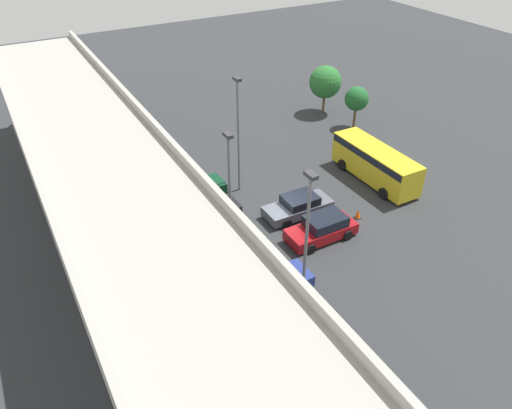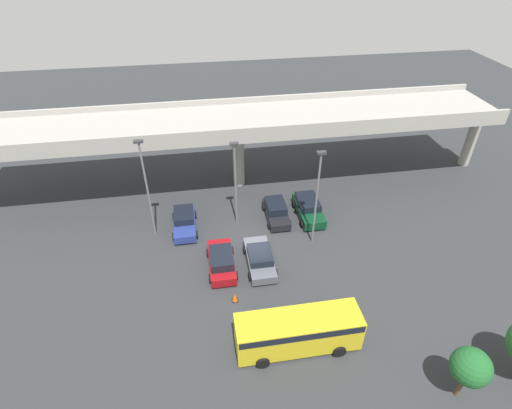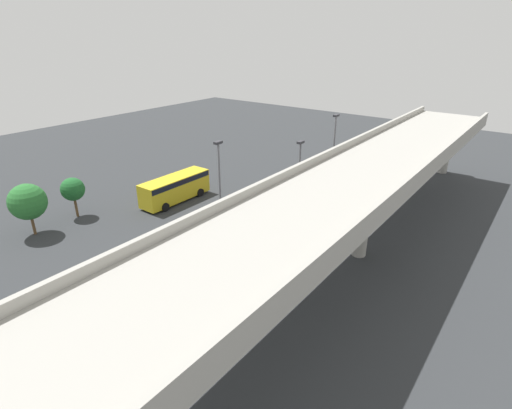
% 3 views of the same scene
% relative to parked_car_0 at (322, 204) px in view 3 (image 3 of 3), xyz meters
% --- Properties ---
extents(ground_plane, '(108.18, 108.18, 0.00)m').
position_rel_parked_car_0_xyz_m(ground_plane, '(5.67, -4.34, -0.71)').
color(ground_plane, '#2D3033').
extents(highway_overpass, '(51.61, 7.28, 7.83)m').
position_rel_parked_car_0_xyz_m(highway_overpass, '(5.67, 6.41, 5.91)').
color(highway_overpass, '#9E9B93').
rests_on(highway_overpass, ground_plane).
extents(parked_car_0, '(2.13, 4.63, 1.50)m').
position_rel_parked_car_0_xyz_m(parked_car_0, '(0.00, 0.00, 0.00)').
color(parked_car_0, navy).
rests_on(parked_car_0, ground_plane).
extents(parked_car_1, '(2.17, 4.63, 1.61)m').
position_rel_parked_car_0_xyz_m(parked_car_1, '(2.75, -5.53, 0.05)').
color(parked_car_1, maroon).
rests_on(parked_car_1, ground_plane).
extents(parked_car_2, '(2.21, 4.82, 1.44)m').
position_rel_parked_car_0_xyz_m(parked_car_2, '(5.75, -5.67, -0.03)').
color(parked_car_2, '#515660').
rests_on(parked_car_2, ground_plane).
extents(parked_car_3, '(2.06, 4.46, 1.57)m').
position_rel_parked_car_0_xyz_m(parked_car_3, '(8.26, 0.14, 0.02)').
color(parked_car_3, black).
rests_on(parked_car_3, ground_plane).
extents(parked_car_4, '(2.24, 4.83, 1.60)m').
position_rel_parked_car_0_xyz_m(parked_car_4, '(11.24, 0.04, 0.06)').
color(parked_car_4, '#0C381E').
rests_on(parked_car_4, ground_plane).
extents(shuttle_bus, '(7.83, 2.55, 2.62)m').
position_rel_parked_car_0_xyz_m(shuttle_bus, '(6.86, -13.31, 0.85)').
color(shuttle_bus, gold).
rests_on(shuttle_bus, ground_plane).
extents(lamp_post_near_aisle, '(0.70, 0.35, 7.98)m').
position_rel_parked_car_0_xyz_m(lamp_post_near_aisle, '(4.63, 0.05, 3.96)').
color(lamp_post_near_aisle, slate).
rests_on(lamp_post_near_aisle, ground_plane).
extents(lamp_post_mid_lot, '(0.70, 0.35, 9.00)m').
position_rel_parked_car_0_xyz_m(lamp_post_mid_lot, '(-2.55, -0.42, 4.49)').
color(lamp_post_mid_lot, slate).
rests_on(lamp_post_mid_lot, ground_plane).
extents(lamp_post_by_overpass, '(0.70, 0.35, 8.62)m').
position_rel_parked_car_0_xyz_m(lamp_post_by_overpass, '(10.62, -3.63, 4.29)').
color(lamp_post_by_overpass, slate).
rests_on(lamp_post_by_overpass, ground_plane).
extents(tree_front_left, '(2.17, 2.17, 3.86)m').
position_rel_parked_car_0_xyz_m(tree_front_left, '(15.16, -17.97, 2.04)').
color(tree_front_left, brown).
rests_on(tree_front_left, ground_plane).
extents(tree_front_centre, '(3.09, 3.09, 4.60)m').
position_rel_parked_car_0_xyz_m(tree_front_centre, '(19.40, -17.53, 2.34)').
color(tree_front_centre, brown).
rests_on(tree_front_centre, ground_plane).
extents(traffic_cone, '(0.44, 0.44, 0.70)m').
position_rel_parked_car_0_xyz_m(traffic_cone, '(3.38, -9.00, -0.39)').
color(traffic_cone, black).
rests_on(traffic_cone, ground_plane).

